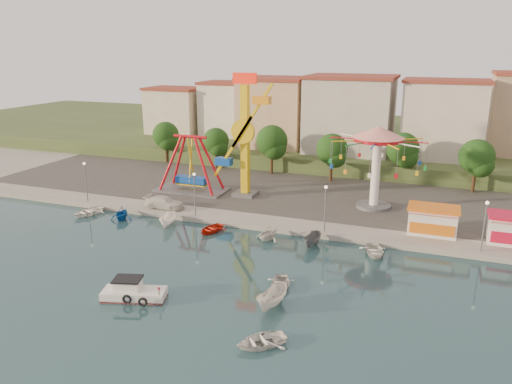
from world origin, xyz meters
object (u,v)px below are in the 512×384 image
at_px(kamikaze_tower, 246,139).
at_px(wave_swinger, 377,149).
at_px(skiff, 272,299).
at_px(rowboat_a, 280,283).
at_px(van, 165,202).
at_px(cabin_motorboat, 133,293).
at_px(pirate_ship_ride, 191,165).

height_order(kamikaze_tower, wave_swinger, kamikaze_tower).
height_order(wave_swinger, skiff, wave_swinger).
bearing_deg(rowboat_a, wave_swinger, 63.68).
xyz_separation_m(wave_swinger, van, (-24.78, -9.63, -6.85)).
bearing_deg(rowboat_a, kamikaze_tower, 102.91).
bearing_deg(kamikaze_tower, skiff, -64.29).
xyz_separation_m(cabin_motorboat, van, (-9.13, 20.64, 0.85)).
height_order(wave_swinger, rowboat_a, wave_swinger).
bearing_deg(wave_swinger, kamikaze_tower, -176.17).
distance_m(pirate_ship_ride, rowboat_a, 30.80).
bearing_deg(pirate_ship_ride, cabin_motorboat, -71.66).
bearing_deg(rowboat_a, pirate_ship_ride, 116.99).
relative_size(wave_swinger, rowboat_a, 3.38).
bearing_deg(cabin_motorboat, rowboat_a, 13.04).
bearing_deg(skiff, wave_swinger, 90.52).
distance_m(kamikaze_tower, wave_swinger, 16.98).
bearing_deg(cabin_motorboat, van, 97.16).
relative_size(cabin_motorboat, rowboat_a, 1.64).
relative_size(rowboat_a, van, 0.67).
bearing_deg(cabin_motorboat, skiff, -3.83).
distance_m(kamikaze_tower, cabin_motorboat, 30.25).
distance_m(pirate_ship_ride, skiff, 33.82).
bearing_deg(kamikaze_tower, wave_swinger, 3.83).
relative_size(cabin_motorboat, van, 1.09).
relative_size(wave_swinger, van, 2.25).
relative_size(pirate_ship_ride, wave_swinger, 0.86).
bearing_deg(pirate_ship_ride, skiff, -51.27).
distance_m(wave_swinger, van, 27.45).
height_order(skiff, van, van).
height_order(kamikaze_tower, van, kamikaze_tower).
relative_size(kamikaze_tower, skiff, 4.03).
relative_size(rowboat_a, skiff, 0.84).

